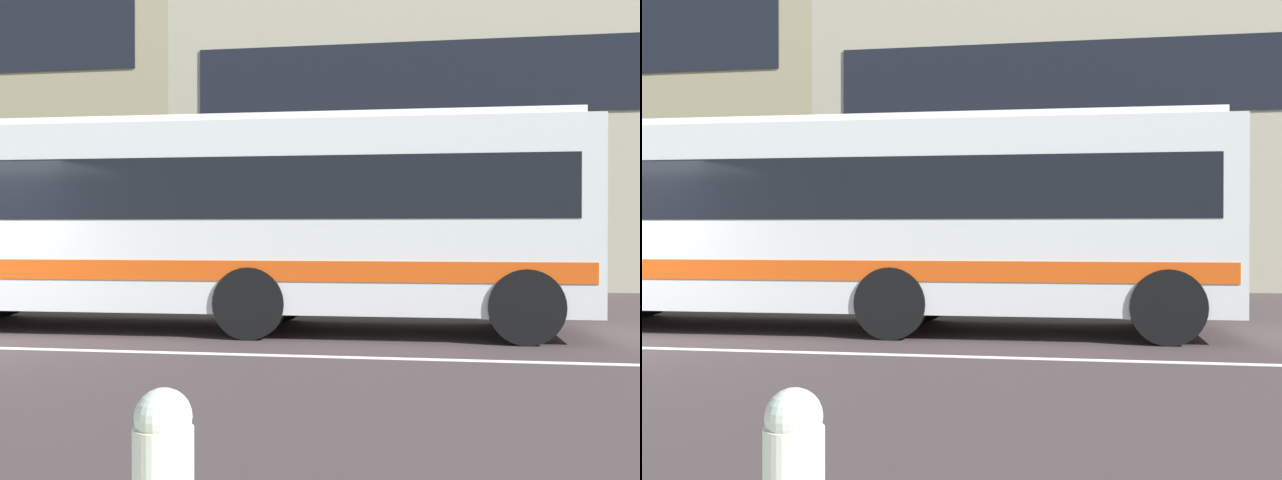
# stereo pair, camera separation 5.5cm
# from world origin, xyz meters

# --- Properties ---
(apartment_block_right) EXTENTS (22.59, 11.65, 9.35)m
(apartment_block_right) POSITION_xyz_m (10.55, 16.57, 4.68)
(apartment_block_right) COLOR #B6AC90
(apartment_block_right) RESTS_ON ground_plane
(transit_bus) EXTENTS (10.80, 2.70, 3.15)m
(transit_bus) POSITION_xyz_m (3.29, 2.44, 1.73)
(transit_bus) COLOR silver
(transit_bus) RESTS_ON ground_plane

